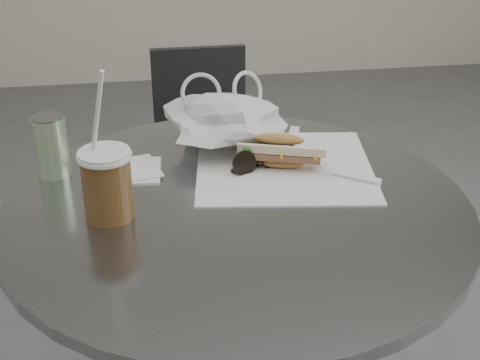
{
  "coord_description": "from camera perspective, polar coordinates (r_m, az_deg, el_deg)",
  "views": [
    {
      "loc": [
        -0.14,
        -0.73,
        1.27
      ],
      "look_at": [
        0.0,
        0.19,
        0.79
      ],
      "focal_mm": 50.0,
      "sensor_mm": 36.0,
      "label": 1
    }
  ],
  "objects": [
    {
      "name": "plastic_bag",
      "position": [
        1.24,
        -1.2,
        4.79
      ],
      "size": [
        0.25,
        0.22,
        0.11
      ],
      "primitive_type": null,
      "rotation": [
        0.0,
        0.0,
        0.33
      ],
      "color": "white",
      "rests_on": "cafe_table"
    },
    {
      "name": "sandwich_paper",
      "position": [
        1.2,
        3.77,
        1.18
      ],
      "size": [
        0.35,
        0.33,
        0.0
      ],
      "primitive_type": "cube",
      "rotation": [
        0.0,
        0.0,
        -0.13
      ],
      "color": "white",
      "rests_on": "cafe_table"
    },
    {
      "name": "drink_can",
      "position": [
        1.19,
        -15.81,
        2.8
      ],
      "size": [
        0.06,
        0.06,
        0.11
      ],
      "color": "#629B5A",
      "rests_on": "cafe_table"
    },
    {
      "name": "napkin_stack",
      "position": [
        1.19,
        -9.32,
        0.78
      ],
      "size": [
        0.12,
        0.12,
        0.01
      ],
      "color": "white",
      "rests_on": "cafe_table"
    },
    {
      "name": "iced_coffee",
      "position": [
        1.04,
        -11.29,
        -0.27
      ],
      "size": [
        0.08,
        0.08,
        0.24
      ],
      "color": "brown",
      "rests_on": "cafe_table"
    },
    {
      "name": "chair_far",
      "position": [
        2.08,
        -2.95,
        0.02
      ],
      "size": [
        0.37,
        0.37,
        0.7
      ],
      "rotation": [
        0.0,
        0.0,
        3.15
      ],
      "color": "#2B2B2D",
      "rests_on": "ground"
    },
    {
      "name": "cafe_table",
      "position": [
        1.24,
        -0.21,
        -13.11
      ],
      "size": [
        0.76,
        0.76,
        0.74
      ],
      "color": "slate",
      "rests_on": "ground"
    },
    {
      "name": "sunglasses",
      "position": [
        1.18,
        1.48,
        1.59
      ],
      "size": [
        0.1,
        0.06,
        0.05
      ],
      "rotation": [
        0.0,
        0.0,
        0.39
      ],
      "color": "black",
      "rests_on": "cafe_table"
    },
    {
      "name": "banh_mi",
      "position": [
        1.18,
        3.35,
        2.45
      ],
      "size": [
        0.19,
        0.12,
        0.06
      ],
      "rotation": [
        0.0,
        0.0,
        -0.31
      ],
      "color": "tan",
      "rests_on": "sandwich_paper"
    }
  ]
}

